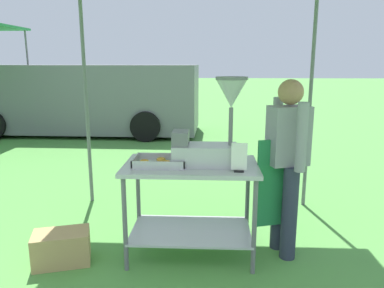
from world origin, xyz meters
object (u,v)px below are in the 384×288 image
Objects in this scene: menu_sign at (239,160)px; vendor at (286,159)px; donut_cart at (191,190)px; van_grey at (81,98)px; donut_fryer at (212,132)px; supply_crate at (62,248)px; donut_tray at (161,163)px.

menu_sign is 0.15× the size of vendor.
vendor reaches higher than menu_sign.
donut_cart is 6.73m from van_grey.
menu_sign is (0.22, -0.20, -0.19)m from donut_fryer.
donut_fryer is at bearing 8.08° from supply_crate.
menu_sign is at bearing -41.51° from donut_fryer.
donut_tray is 0.69m from menu_sign.
donut_tray is 0.08× the size of van_grey.
donut_cart is at bearing 172.43° from donut_fryer.
vendor is at bearing 8.58° from donut_fryer.
donut_fryer is 1.68m from supply_crate.
vendor is (0.66, 0.10, -0.26)m from donut_fryer.
vendor is at bearing -56.38° from van_grey.
donut_tray is 6.66m from van_grey.
donut_tray is (-0.26, -0.05, 0.26)m from donut_cart.
vendor reaches higher than donut_tray.
donut_cart is 0.73× the size of vendor.
donut_cart is at bearing -62.76° from van_grey.
donut_fryer reaches higher than menu_sign.
supply_crate is at bearing -169.44° from donut_cart.
van_grey is (-3.93, 5.91, -0.02)m from vendor.
vendor reaches higher than supply_crate.
donut_fryer is at bearing -171.42° from vendor.
menu_sign is 1.75m from supply_crate.
supply_crate is at bearing 179.68° from menu_sign.
menu_sign is 0.54m from vendor.
donut_cart is at bearing 151.46° from menu_sign.
van_grey is (-3.08, 5.98, 0.25)m from donut_cart.
donut_fryer reaches higher than supply_crate.
donut_fryer is 0.72m from vendor.
donut_cart is 0.58m from menu_sign.
supply_crate is (-1.32, -0.19, -1.02)m from donut_fryer.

